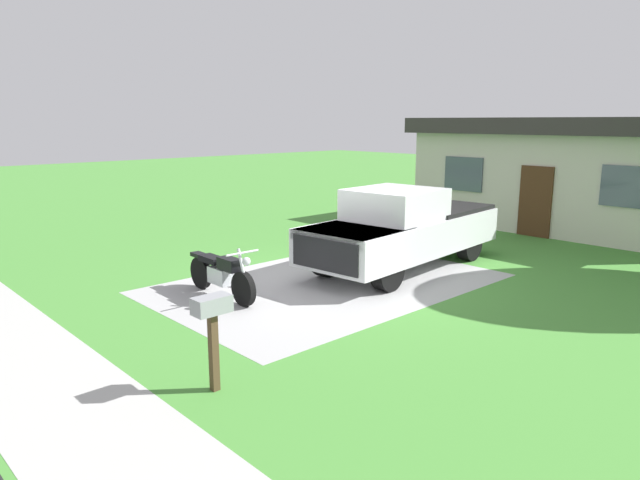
% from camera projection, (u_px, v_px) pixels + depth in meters
% --- Properties ---
extents(ground_plane, '(80.00, 80.00, 0.00)m').
position_uv_depth(ground_plane, '(328.00, 283.00, 12.17)').
color(ground_plane, '#458835').
extents(driveway_pad, '(4.78, 7.13, 0.01)m').
position_uv_depth(driveway_pad, '(328.00, 283.00, 12.17)').
color(driveway_pad, '#A4A4A4').
rests_on(driveway_pad, ground).
extents(sidewalk_strip, '(36.00, 1.80, 0.01)m').
position_uv_depth(sidewalk_strip, '(26.00, 363.00, 8.17)').
color(sidewalk_strip, '#ADADA8').
rests_on(sidewalk_strip, ground).
extents(motorcycle, '(2.21, 0.70, 1.09)m').
position_uv_depth(motorcycle, '(221.00, 274.00, 11.16)').
color(motorcycle, black).
rests_on(motorcycle, ground).
extents(pickup_truck, '(2.51, 5.78, 1.90)m').
position_uv_depth(pickup_truck, '(405.00, 228.00, 13.34)').
color(pickup_truck, black).
rests_on(pickup_truck, ground).
extents(mailbox, '(0.26, 0.48, 1.26)m').
position_uv_depth(mailbox, '(212.00, 318.00, 7.16)').
color(mailbox, '#4C3823').
rests_on(mailbox, ground).
extents(neighbor_house, '(9.60, 5.60, 3.50)m').
position_uv_depth(neighbor_house, '(574.00, 172.00, 18.47)').
color(neighbor_house, beige).
rests_on(neighbor_house, ground).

